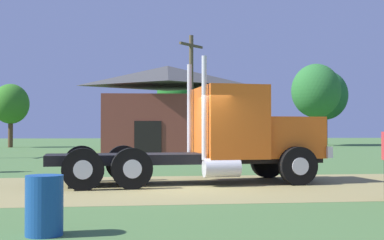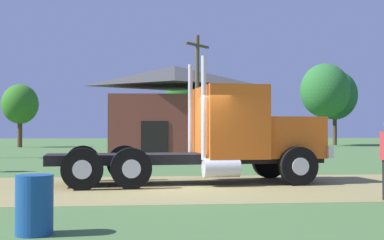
# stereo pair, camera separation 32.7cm
# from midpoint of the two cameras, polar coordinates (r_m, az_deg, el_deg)

# --- Properties ---
(ground_plane) EXTENTS (200.00, 200.00, 0.00)m
(ground_plane) POSITION_cam_midpoint_polar(r_m,az_deg,el_deg) (14.25, -0.09, -7.33)
(ground_plane) COLOR #486D39
(dirt_track) EXTENTS (120.00, 6.82, 0.01)m
(dirt_track) POSITION_cam_midpoint_polar(r_m,az_deg,el_deg) (14.25, -0.09, -7.32)
(dirt_track) COLOR #8D824F
(dirt_track) RESTS_ON ground_plane
(truck_foreground_white) EXTENTS (8.15, 3.34, 3.59)m
(truck_foreground_white) POSITION_cam_midpoint_polar(r_m,az_deg,el_deg) (15.44, 4.58, -1.93)
(truck_foreground_white) COLOR black
(truck_foreground_white) RESTS_ON ground_plane
(steel_barrel) EXTENTS (0.54, 0.54, 0.87)m
(steel_barrel) POSITION_cam_midpoint_polar(r_m,az_deg,el_deg) (8.01, -15.70, -8.91)
(steel_barrel) COLOR #19478C
(steel_barrel) RESTS_ON ground_plane
(shed_building) EXTENTS (9.72, 6.70, 6.24)m
(shed_building) POSITION_cam_midpoint_polar(r_m,az_deg,el_deg) (37.61, -1.67, 1.05)
(shed_building) COLOR brown
(shed_building) RESTS_ON ground_plane
(utility_pole_far) EXTENTS (1.63, 1.68, 7.34)m
(utility_pole_far) POSITION_cam_midpoint_polar(r_m,az_deg,el_deg) (31.65, 0.88, 3.12)
(utility_pole_far) COLOR brown
(utility_pole_far) RESTS_ON ground_plane
(tree_left) EXTENTS (3.41, 3.41, 5.98)m
(tree_left) POSITION_cam_midpoint_polar(r_m,az_deg,el_deg) (52.00, -18.09, 1.63)
(tree_left) COLOR #513823
(tree_left) RESTS_ON ground_plane
(tree_mid) EXTENTS (4.76, 4.76, 8.23)m
(tree_mid) POSITION_cam_midpoint_polar(r_m,az_deg,el_deg) (56.83, -0.35, 2.87)
(tree_mid) COLOR #513823
(tree_mid) RESTS_ON ground_plane
(tree_right) EXTENTS (5.07, 5.07, 8.51)m
(tree_right) POSITION_cam_midpoint_polar(r_m,az_deg,el_deg) (55.60, 14.49, 3.12)
(tree_right) COLOR #513823
(tree_right) RESTS_ON ground_plane
(tree_far_right) EXTENTS (4.97, 4.97, 8.28)m
(tree_far_right) POSITION_cam_midpoint_polar(r_m,az_deg,el_deg) (59.95, 15.46, 2.64)
(tree_far_right) COLOR #513823
(tree_far_right) RESTS_ON ground_plane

